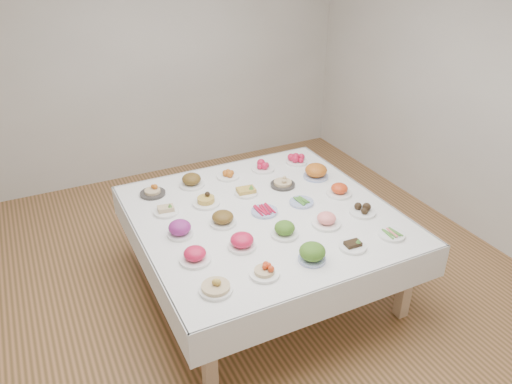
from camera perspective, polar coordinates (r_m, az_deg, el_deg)
name	(u,v)px	position (r m, az deg, el deg)	size (l,w,h in m)	color
room_envelope	(235,82)	(3.81, -2.38, 12.50)	(5.02, 5.02, 2.81)	#A46D44
display_table	(264,221)	(4.18, 0.92, -3.29)	(2.07, 2.07, 0.75)	white
dish_0	(216,284)	(3.31, -4.64, -10.39)	(0.22, 0.22, 0.13)	white
dish_1	(264,269)	(3.43, 0.97, -8.75)	(0.21, 0.21, 0.12)	white
dish_2	(312,254)	(3.58, 6.44, -7.02)	(0.21, 0.21, 0.13)	#4C66B2
dish_3	(353,245)	(3.78, 11.00, -5.92)	(0.20, 0.20, 0.08)	white
dish_4	(392,234)	(3.98, 15.24, -4.66)	(0.20, 0.20, 0.05)	white
dish_5	(195,254)	(3.59, -7.00, -7.01)	(0.23, 0.23, 0.13)	white
dish_6	(242,241)	(3.70, -1.61, -5.67)	(0.21, 0.21, 0.12)	white
dish_7	(285,230)	(3.84, 3.28, -4.36)	(0.21, 0.21, 0.11)	white
dish_8	(327,218)	(4.00, 8.06, -3.00)	(0.23, 0.23, 0.13)	white
dish_9	(363,209)	(4.21, 12.09, -1.93)	(0.21, 0.21, 0.10)	white
dish_10	(180,229)	(3.88, -8.70, -4.22)	(0.20, 0.20, 0.12)	white
dish_11	(223,217)	(3.98, -3.82, -2.91)	(0.21, 0.21, 0.13)	white
dish_12	(264,210)	(4.14, 0.96, -2.12)	(0.22, 0.22, 0.05)	#4C66B2
dish_13	(302,202)	(4.29, 5.22, -1.10)	(0.20, 0.20, 0.05)	#4C66B2
dish_14	(339,189)	(4.45, 9.51, 0.39)	(0.22, 0.22, 0.13)	white
dish_15	(166,210)	(4.20, -10.26, -2.00)	(0.21, 0.21, 0.08)	white
dish_16	(206,198)	(4.26, -5.75, -0.73)	(0.23, 0.23, 0.13)	white
dish_17	(246,190)	(4.41, -1.14, 0.22)	(0.20, 0.20, 0.10)	white
dish_18	(283,181)	(4.54, 3.08, 1.27)	(0.22, 0.22, 0.12)	#2F2C2A
dish_19	(316,171)	(4.71, 6.88, 2.43)	(0.23, 0.23, 0.15)	#4C66B2
dish_20	(152,189)	(4.49, -11.77, 0.31)	(0.22, 0.22, 0.12)	#2F2C2A
dish_21	(191,180)	(4.57, -7.39, 1.41)	(0.24, 0.24, 0.13)	white
dish_22	(228,174)	(4.71, -3.24, 2.06)	(0.21, 0.21, 0.09)	white
dish_23	(263,166)	(4.84, 0.80, 3.03)	(0.22, 0.22, 0.10)	white
dish_24	(297,159)	(5.00, 4.67, 3.79)	(0.21, 0.21, 0.10)	white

